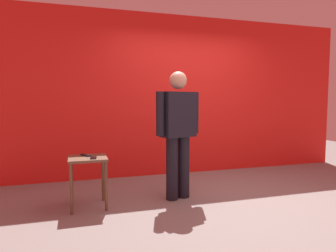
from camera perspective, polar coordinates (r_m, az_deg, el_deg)
ground_plane at (r=4.13m, az=11.11°, el=-13.49°), size 12.00×12.00×0.00m
back_wall_red at (r=5.44m, az=2.96°, el=5.68°), size 6.28×0.12×2.75m
standing_person at (r=3.96m, az=1.88°, el=-0.42°), size 0.65×0.34×1.66m
side_table at (r=3.82m, az=-14.75°, el=-7.37°), size 0.45×0.45×0.61m
cell_phone at (r=3.70m, az=-13.75°, el=-5.79°), size 0.09×0.15×0.01m
tv_remote at (r=3.88m, az=-15.14°, el=-5.28°), size 0.12×0.17×0.02m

